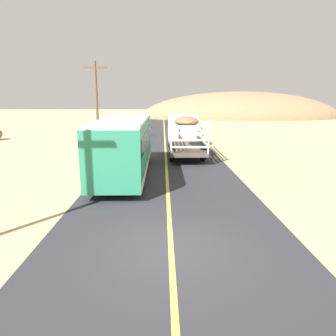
% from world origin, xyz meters
% --- Properties ---
extents(ground_plane, '(240.00, 240.00, 0.00)m').
position_xyz_m(ground_plane, '(0.00, 0.00, 0.00)').
color(ground_plane, tan).
extents(road_surface, '(8.00, 120.00, 0.02)m').
position_xyz_m(road_surface, '(0.00, 0.00, 0.01)').
color(road_surface, '#2D2D33').
rests_on(road_surface, ground).
extents(road_centre_line, '(0.16, 117.60, 0.00)m').
position_xyz_m(road_centre_line, '(0.00, 0.00, 0.02)').
color(road_centre_line, '#D8CC4C').
rests_on(road_centre_line, road_surface).
extents(livestock_truck, '(2.53, 9.70, 3.02)m').
position_xyz_m(livestock_truck, '(1.50, 17.48, 1.79)').
color(livestock_truck, silver).
rests_on(livestock_truck, road_surface).
extents(bus, '(2.54, 10.00, 3.21)m').
position_xyz_m(bus, '(-2.38, 8.97, 1.75)').
color(bus, '#2D8C66').
rests_on(bus, road_surface).
extents(car_far, '(1.80, 4.40, 1.46)m').
position_xyz_m(car_far, '(1.99, 34.10, 0.69)').
color(car_far, silver).
rests_on(car_far, road_surface).
extents(power_pole_mid, '(2.20, 0.24, 7.79)m').
position_xyz_m(power_pole_mid, '(-6.66, 22.32, 4.19)').
color(power_pole_mid, brown).
rests_on(power_pole_mid, ground).
extents(distant_hill, '(45.57, 22.70, 11.84)m').
position_xyz_m(distant_hill, '(17.63, 62.89, 0.00)').
color(distant_hill, '#957553').
rests_on(distant_hill, ground).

